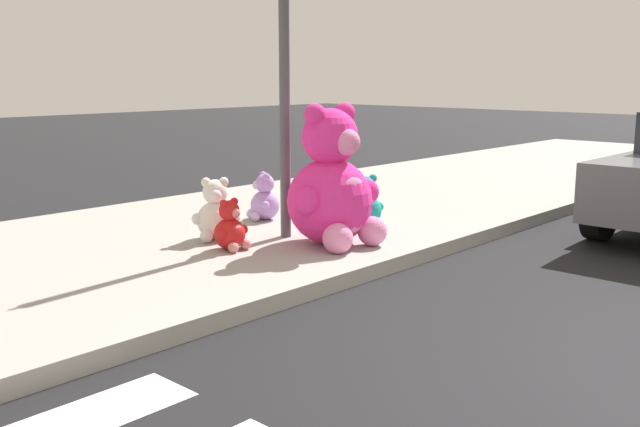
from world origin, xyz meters
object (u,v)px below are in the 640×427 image
object	(u,v)px
sign_pole	(285,73)
plush_teal	(365,205)
plush_pink_large	(333,189)
plush_red	(231,229)
plush_lavender	(264,201)
plush_white	(216,215)

from	to	relation	value
sign_pole	plush_teal	distance (m)	1.79
plush_pink_large	plush_red	size ratio (longest dim) A/B	2.79
plush_pink_large	plush_teal	size ratio (longest dim) A/B	2.40
plush_red	plush_lavender	bearing A→B (deg)	34.63
sign_pole	plush_lavender	size ratio (longest dim) A/B	5.70
plush_teal	plush_white	xyz separation A→B (m)	(-1.57, 0.72, 0.02)
sign_pole	plush_lavender	xyz separation A→B (m)	(0.46, 0.84, -1.47)
plush_pink_large	plush_lavender	xyz separation A→B (m)	(0.38, 1.43, -0.34)
sign_pole	plush_pink_large	distance (m)	1.28
plush_pink_large	plush_white	size ratio (longest dim) A/B	2.18
plush_pink_large	plush_lavender	distance (m)	1.52
plush_teal	plush_pink_large	bearing A→B (deg)	-160.80
plush_lavender	plush_red	xyz separation A→B (m)	(-1.23, -0.85, -0.02)
plush_white	plush_pink_large	bearing A→B (deg)	-57.52
plush_teal	plush_lavender	bearing A→B (deg)	115.42
plush_lavender	plush_red	bearing A→B (deg)	-145.37
sign_pole	plush_white	size ratio (longest dim) A/B	4.94
plush_teal	plush_red	bearing A→B (deg)	171.70
sign_pole	plush_lavender	world-z (taller)	sign_pole
plush_lavender	plush_white	size ratio (longest dim) A/B	0.87
plush_pink_large	plush_white	bearing A→B (deg)	122.48
plush_lavender	plush_teal	world-z (taller)	plush_teal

